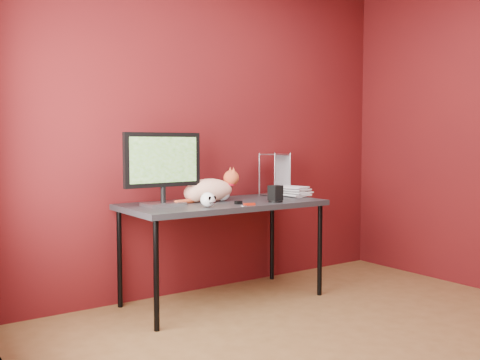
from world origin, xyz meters
TOP-DOWN VIEW (x-y plane):
  - room at (0.00, 0.00)m, footprint 3.52×3.52m
  - desk at (-0.15, 1.37)m, footprint 1.50×0.70m
  - monitor at (-0.62, 1.42)m, footprint 0.59×0.20m
  - cat at (-0.22, 1.45)m, footprint 0.55×0.25m
  - skull_mug at (-0.41, 1.16)m, footprint 0.11×0.11m
  - speaker at (0.16, 1.14)m, footprint 0.11×0.11m
  - book_stack at (0.48, 1.39)m, footprint 0.24×0.28m
  - wire_rack at (0.49, 1.56)m, footprint 0.24×0.21m
  - pocket_knife at (-0.12, 1.08)m, footprint 0.09×0.04m
  - black_gadget at (-0.14, 1.19)m, footprint 0.05×0.03m
  - washer at (-0.17, 1.08)m, footprint 0.05×0.05m

SIDE VIEW (x-z plane):
  - desk at x=-0.15m, z-range 0.32..1.07m
  - washer at x=-0.17m, z-range 0.75..0.75m
  - pocket_knife at x=-0.12m, z-range 0.75..0.77m
  - black_gadget at x=-0.14m, z-range 0.75..0.77m
  - skull_mug at x=-0.41m, z-range 0.75..0.85m
  - speaker at x=0.16m, z-range 0.75..0.87m
  - cat at x=-0.22m, z-range 0.71..0.97m
  - wire_rack at x=0.49m, z-range 0.75..1.10m
  - monitor at x=-0.62m, z-range 0.78..1.29m
  - book_stack at x=0.48m, z-range 0.75..1.70m
  - room at x=0.00m, z-range 0.14..2.75m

